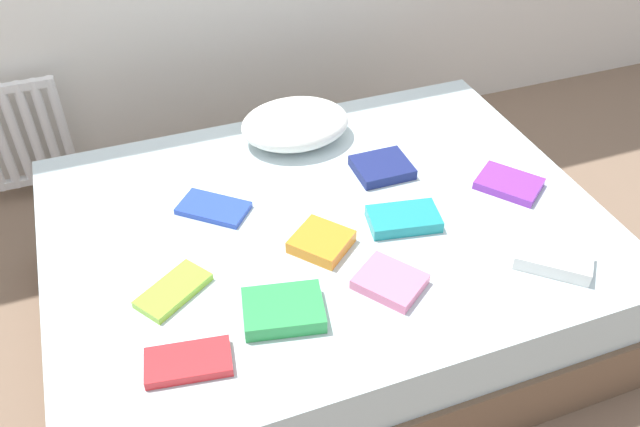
# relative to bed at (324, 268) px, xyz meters

# --- Properties ---
(ground_plane) EXTENTS (8.00, 8.00, 0.00)m
(ground_plane) POSITION_rel_bed_xyz_m (0.00, 0.00, -0.25)
(ground_plane) COLOR #7F6651
(bed) EXTENTS (2.00, 1.50, 0.50)m
(bed) POSITION_rel_bed_xyz_m (0.00, 0.00, 0.00)
(bed) COLOR brown
(bed) RESTS_ON ground
(radiator) EXTENTS (0.39, 0.04, 0.54)m
(radiator) POSITION_rel_bed_xyz_m (-1.04, 1.20, 0.10)
(radiator) COLOR white
(radiator) RESTS_ON ground
(pillow) EXTENTS (0.45, 0.36, 0.15)m
(pillow) POSITION_rel_bed_xyz_m (0.06, 0.52, 0.33)
(pillow) COLOR white
(pillow) RESTS_ON bed
(textbook_orange) EXTENTS (0.25, 0.25, 0.05)m
(textbook_orange) POSITION_rel_bed_xyz_m (-0.06, -0.14, 0.28)
(textbook_orange) COLOR orange
(textbook_orange) RESTS_ON bed
(textbook_purple) EXTENTS (0.27, 0.28, 0.03)m
(textbook_purple) POSITION_rel_bed_xyz_m (0.72, -0.07, 0.27)
(textbook_purple) COLOR purple
(textbook_purple) RESTS_ON bed
(textbook_teal) EXTENTS (0.27, 0.19, 0.04)m
(textbook_teal) POSITION_rel_bed_xyz_m (0.25, -0.13, 0.27)
(textbook_teal) COLOR teal
(textbook_teal) RESTS_ON bed
(textbook_blue) EXTENTS (0.28, 0.27, 0.02)m
(textbook_blue) POSITION_rel_bed_xyz_m (-0.37, 0.18, 0.26)
(textbook_blue) COLOR #2847B7
(textbook_blue) RESTS_ON bed
(textbook_green) EXTENTS (0.27, 0.22, 0.05)m
(textbook_green) POSITION_rel_bed_xyz_m (-0.28, -0.39, 0.28)
(textbook_green) COLOR green
(textbook_green) RESTS_ON bed
(textbook_red) EXTENTS (0.26, 0.16, 0.03)m
(textbook_red) POSITION_rel_bed_xyz_m (-0.59, -0.47, 0.27)
(textbook_red) COLOR red
(textbook_red) RESTS_ON bed
(textbook_pink) EXTENTS (0.25, 0.26, 0.04)m
(textbook_pink) POSITION_rel_bed_xyz_m (0.08, -0.39, 0.27)
(textbook_pink) COLOR pink
(textbook_pink) RESTS_ON bed
(textbook_navy) EXTENTS (0.21, 0.19, 0.04)m
(textbook_navy) POSITION_rel_bed_xyz_m (0.31, 0.18, 0.27)
(textbook_navy) COLOR navy
(textbook_navy) RESTS_ON bed
(textbook_white) EXTENTS (0.28, 0.27, 0.05)m
(textbook_white) POSITION_rel_bed_xyz_m (0.62, -0.48, 0.28)
(textbook_white) COLOR white
(textbook_white) RESTS_ON bed
(textbook_lime) EXTENTS (0.26, 0.23, 0.03)m
(textbook_lime) POSITION_rel_bed_xyz_m (-0.58, -0.18, 0.27)
(textbook_lime) COLOR #8CC638
(textbook_lime) RESTS_ON bed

